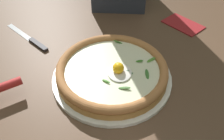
% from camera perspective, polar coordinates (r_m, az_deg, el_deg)
% --- Properties ---
extents(ground_plane, '(2.40, 2.40, 0.03)m').
position_cam_1_polar(ground_plane, '(0.69, 2.97, -2.37)').
color(ground_plane, brown).
rests_on(ground_plane, ground).
extents(pizza_plate, '(0.34, 0.34, 0.01)m').
position_cam_1_polar(pizza_plate, '(0.67, -0.00, -1.64)').
color(pizza_plate, white).
rests_on(pizza_plate, ground).
extents(pizza, '(0.31, 0.31, 0.06)m').
position_cam_1_polar(pizza, '(0.65, 0.03, -0.04)').
color(pizza, '#AE773B').
rests_on(pizza, pizza_plate).
extents(table_knife, '(0.16, 0.19, 0.01)m').
position_cam_1_polar(table_knife, '(0.85, -18.91, 6.84)').
color(table_knife, silver).
rests_on(table_knife, ground).
extents(folded_napkin, '(0.16, 0.16, 0.01)m').
position_cam_1_polar(folded_napkin, '(0.93, 16.96, 10.73)').
color(folded_napkin, maroon).
rests_on(folded_napkin, ground).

